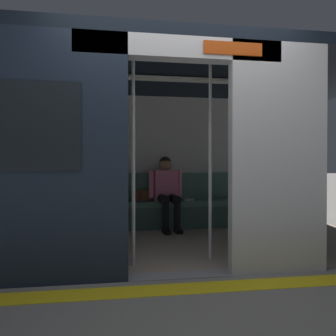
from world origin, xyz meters
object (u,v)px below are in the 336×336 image
at_px(person_seated, 167,188).
at_px(bench_seat, 156,207).
at_px(train_car, 159,127).
at_px(grab_pole_door, 133,159).
at_px(book, 188,199).
at_px(grab_pole_far, 210,160).
at_px(handbag, 141,195).

bearing_deg(person_seated, bench_seat, -16.80).
relative_size(train_car, grab_pole_door, 2.91).
distance_m(book, grab_pole_far, 1.89).
xyz_separation_m(book, grab_pole_far, (0.13, 1.78, 0.64)).
bearing_deg(person_seated, grab_pole_far, 98.44).
relative_size(bench_seat, person_seated, 2.82).
bearing_deg(grab_pole_door, book, -117.39).
bearing_deg(train_car, handbag, -80.67).
distance_m(person_seated, handbag, 0.45).
bearing_deg(book, handbag, -2.85).
height_order(book, grab_pole_door, grab_pole_door).
xyz_separation_m(person_seated, book, (-0.38, -0.10, -0.21)).
bearing_deg(book, grab_pole_far, 84.27).
bearing_deg(bench_seat, grab_pole_door, 77.04).
relative_size(train_car, grab_pole_far, 2.91).
relative_size(bench_seat, grab_pole_far, 1.51).
bearing_deg(train_car, grab_pole_door, 66.60).
xyz_separation_m(train_car, book, (-0.62, -1.06, -1.08)).
xyz_separation_m(person_seated, handbag, (0.41, -0.12, -0.14)).
xyz_separation_m(bench_seat, grab_pole_far, (-0.42, 1.73, 0.76)).
distance_m(bench_seat, grab_pole_door, 2.03).
relative_size(handbag, book, 1.18).
xyz_separation_m(train_car, grab_pole_door, (0.36, 0.83, -0.44)).
distance_m(bench_seat, handbag, 0.32).
bearing_deg(book, person_seated, 13.88).
height_order(person_seated, book, person_seated).
bearing_deg(bench_seat, book, -174.61).
height_order(book, grab_pole_far, grab_pole_far).
xyz_separation_m(bench_seat, book, (-0.55, -0.05, 0.12)).
xyz_separation_m(train_car, handbag, (0.18, -1.08, -1.00)).
relative_size(person_seated, book, 5.35).
height_order(handbag, book, handbag).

